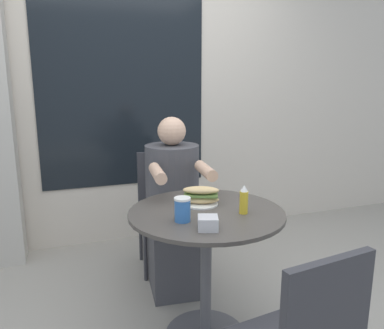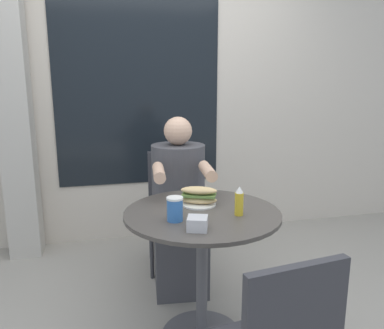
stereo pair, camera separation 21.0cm
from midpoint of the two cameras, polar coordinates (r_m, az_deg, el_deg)
The scene contains 8 objects.
storefront_wall at distance 3.34m, azimuth -9.77°, elevation 12.36°, with size 8.00×0.09×2.80m.
cafe_table at distance 2.02m, azimuth -0.87°, elevation -12.22°, with size 0.81×0.81×0.74m.
diner_chair at distance 2.88m, azimuth -6.66°, elevation -5.20°, with size 0.42×0.42×0.87m.
seated_diner at distance 2.56m, azimuth -5.18°, elevation -7.81°, with size 0.42×0.66×1.17m.
sandwich_on_plate at distance 2.03m, azimuth -1.60°, elevation -4.90°, with size 0.21×0.19×0.10m.
drink_cup at distance 1.79m, azimuth -4.84°, elevation -6.89°, with size 0.08×0.08×0.12m.
napkin_box at distance 1.70m, azimuth -1.12°, elevation -8.97°, with size 0.11×0.11×0.06m.
condiment_bottle at distance 1.89m, azimuth 4.77°, elevation -5.43°, with size 0.04×0.04×0.15m.
Camera 1 is at (-0.69, -1.71, 1.38)m, focal length 35.00 mm.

